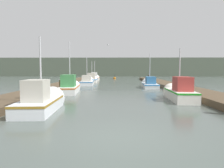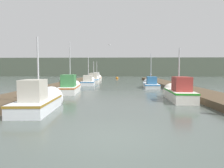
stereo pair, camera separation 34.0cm
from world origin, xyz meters
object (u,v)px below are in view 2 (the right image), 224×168
(seagull_1, at_px, (110,45))
(mooring_piling_1, at_px, (61,85))
(fishing_boat_1, at_px, (178,92))
(fishing_boat_6, at_px, (97,78))
(mooring_piling_2, at_px, (151,78))
(fishing_boat_3, at_px, (151,84))
(fishing_boat_5, at_px, (94,80))
(fishing_boat_0, at_px, (40,101))
(channel_buoy, at_px, (117,78))
(mooring_piling_3, at_px, (25,95))
(fishing_boat_4, at_px, (89,82))
(fishing_boat_2, at_px, (70,87))

(seagull_1, bearing_deg, mooring_piling_1, -170.40)
(fishing_boat_1, distance_m, fishing_boat_6, 25.83)
(mooring_piling_2, bearing_deg, mooring_piling_1, -128.86)
(fishing_boat_1, xyz_separation_m, fishing_boat_6, (-8.13, 24.52, -0.07))
(fishing_boat_3, xyz_separation_m, fishing_boat_5, (-7.66, 9.05, 0.05))
(fishing_boat_5, xyz_separation_m, seagull_1, (2.62, -1.03, 5.41))
(fishing_boat_6, bearing_deg, fishing_boat_0, -91.22)
(fishing_boat_5, bearing_deg, seagull_1, -23.15)
(channel_buoy, relative_size, seagull_1, 1.99)
(mooring_piling_3, relative_size, seagull_1, 2.05)
(fishing_boat_6, bearing_deg, seagull_1, -69.92)
(mooring_piling_1, height_order, mooring_piling_3, mooring_piling_1)
(mooring_piling_1, height_order, seagull_1, seagull_1)
(mooring_piling_3, bearing_deg, seagull_1, 78.51)
(fishing_boat_4, distance_m, mooring_piling_3, 16.11)
(fishing_boat_1, distance_m, mooring_piling_2, 17.78)
(channel_buoy, bearing_deg, fishing_boat_0, -96.27)
(fishing_boat_3, xyz_separation_m, fishing_boat_4, (-7.78, 4.24, -0.00))
(fishing_boat_6, bearing_deg, fishing_boat_3, -63.97)
(seagull_1, bearing_deg, fishing_boat_0, -160.09)
(fishing_boat_0, bearing_deg, fishing_boat_6, 87.16)
(fishing_boat_2, height_order, fishing_boat_6, fishing_boat_2)
(fishing_boat_1, height_order, mooring_piling_3, fishing_boat_1)
(fishing_boat_0, distance_m, seagull_1, 21.96)
(mooring_piling_1, bearing_deg, channel_buoy, 78.70)
(channel_buoy, bearing_deg, fishing_boat_6, -124.26)
(fishing_boat_2, distance_m, mooring_piling_3, 6.62)
(fishing_boat_1, bearing_deg, fishing_boat_6, 111.16)
(fishing_boat_4, relative_size, seagull_1, 10.65)
(fishing_boat_0, height_order, fishing_boat_2, fishing_boat_2)
(fishing_boat_5, bearing_deg, fishing_boat_4, -93.19)
(mooring_piling_3, bearing_deg, channel_buoy, 81.09)
(fishing_boat_2, xyz_separation_m, mooring_piling_1, (-1.03, 0.58, 0.06))
(fishing_boat_1, bearing_deg, fishing_boat_4, 123.37)
(fishing_boat_4, bearing_deg, fishing_boat_3, -32.67)
(fishing_boat_1, relative_size, mooring_piling_3, 4.06)
(fishing_boat_4, distance_m, fishing_boat_5, 4.81)
(fishing_boat_1, xyz_separation_m, mooring_piling_3, (-9.41, -2.31, 0.04))
(fishing_boat_1, xyz_separation_m, channel_buoy, (-4.33, 30.09, -0.36))
(mooring_piling_1, distance_m, mooring_piling_2, 16.62)
(fishing_boat_1, relative_size, mooring_piling_2, 3.49)
(fishing_boat_5, xyz_separation_m, mooring_piling_3, (-1.41, -20.86, 0.13))
(fishing_boat_1, height_order, fishing_boat_3, fishing_boat_3)
(channel_buoy, bearing_deg, fishing_boat_3, -79.02)
(fishing_boat_1, distance_m, fishing_boat_4, 15.97)
(fishing_boat_6, bearing_deg, mooring_piling_2, -37.87)
(seagull_1, bearing_deg, fishing_boat_2, -165.55)
(fishing_boat_0, height_order, fishing_boat_1, fishing_boat_0)
(fishing_boat_0, distance_m, mooring_piling_3, 1.89)
(fishing_boat_0, height_order, fishing_boat_6, fishing_boat_0)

